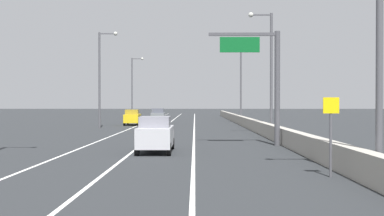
% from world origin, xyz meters
% --- Properties ---
extents(ground_plane, '(320.00, 320.00, 0.00)m').
position_xyz_m(ground_plane, '(0.00, 64.00, 0.00)').
color(ground_plane, '#26282B').
extents(lane_stripe_left, '(0.16, 130.00, 0.00)m').
position_xyz_m(lane_stripe_left, '(-5.50, 55.00, 0.00)').
color(lane_stripe_left, silver).
rests_on(lane_stripe_left, ground_plane).
extents(lane_stripe_center, '(0.16, 130.00, 0.00)m').
position_xyz_m(lane_stripe_center, '(-2.00, 55.00, 0.00)').
color(lane_stripe_center, silver).
rests_on(lane_stripe_center, ground_plane).
extents(lane_stripe_right, '(0.16, 130.00, 0.00)m').
position_xyz_m(lane_stripe_right, '(1.50, 55.00, 0.00)').
color(lane_stripe_right, silver).
rests_on(lane_stripe_right, ground_plane).
extents(jersey_barrier_right, '(0.60, 120.00, 1.10)m').
position_xyz_m(jersey_barrier_right, '(7.57, 40.00, 0.55)').
color(jersey_barrier_right, '#9E998E').
rests_on(jersey_barrier_right, ground_plane).
extents(overhead_sign_gantry, '(4.68, 0.36, 7.50)m').
position_xyz_m(overhead_sign_gantry, '(6.23, 26.63, 4.73)').
color(overhead_sign_gantry, '#47474C').
rests_on(overhead_sign_gantry, ground_plane).
extents(speed_advisory_sign, '(0.60, 0.11, 3.00)m').
position_xyz_m(speed_advisory_sign, '(6.67, 13.66, 1.76)').
color(speed_advisory_sign, '#4C4C51').
rests_on(speed_advisory_sign, ground_plane).
extents(lamp_post_right_near, '(2.14, 0.44, 10.72)m').
position_xyz_m(lamp_post_right_near, '(7.83, 12.66, 6.12)').
color(lamp_post_right_near, '#4C4C51').
rests_on(lamp_post_right_near, ground_plane).
extents(lamp_post_right_second, '(2.14, 0.44, 10.72)m').
position_xyz_m(lamp_post_right_second, '(8.02, 36.81, 6.12)').
color(lamp_post_right_second, '#4C4C51').
rests_on(lamp_post_right_second, ground_plane).
extents(lamp_post_right_third, '(2.14, 0.44, 10.72)m').
position_xyz_m(lamp_post_right_third, '(7.76, 60.96, 6.12)').
color(lamp_post_right_third, '#4C4C51').
rests_on(lamp_post_right_third, ground_plane).
extents(lamp_post_left_mid, '(2.14, 0.44, 10.72)m').
position_xyz_m(lamp_post_left_mid, '(-8.80, 47.64, 6.12)').
color(lamp_post_left_mid, '#4C4C51').
rests_on(lamp_post_left_mid, ground_plane).
extents(lamp_post_left_far, '(2.14, 0.44, 10.72)m').
position_xyz_m(lamp_post_left_far, '(-9.13, 76.62, 6.12)').
color(lamp_post_left_far, '#4C4C51').
rests_on(lamp_post_left_far, ground_plane).
extents(car_silver_0, '(1.93, 4.44, 2.04)m').
position_xyz_m(car_silver_0, '(-0.65, 22.44, 1.02)').
color(car_silver_0, '#B7B7BC').
rests_on(car_silver_0, ground_plane).
extents(car_gray_1, '(1.98, 4.79, 2.09)m').
position_xyz_m(car_gray_1, '(-3.36, 57.96, 1.04)').
color(car_gray_1, slate).
rests_on(car_gray_1, ground_plane).
extents(car_yellow_2, '(1.98, 4.65, 1.98)m').
position_xyz_m(car_yellow_2, '(-6.33, 54.76, 0.99)').
color(car_yellow_2, gold).
rests_on(car_yellow_2, ground_plane).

